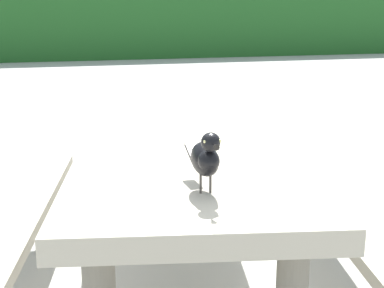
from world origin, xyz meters
TOP-DOWN VIEW (x-y plane):
  - hedge_wall at (0.00, 10.87)m, footprint 28.00×1.38m
  - picnic_table_foreground at (0.08, 0.01)m, footprint 1.94×1.97m
  - bird_grackle at (0.00, -0.61)m, footprint 0.07×0.29m

SIDE VIEW (x-z plane):
  - picnic_table_foreground at x=0.08m, z-range 0.19..0.93m
  - hedge_wall at x=0.00m, z-range 0.00..1.60m
  - bird_grackle at x=0.00m, z-range 0.75..0.94m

